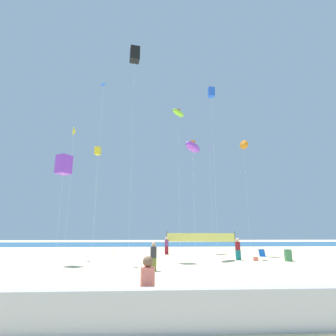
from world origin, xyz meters
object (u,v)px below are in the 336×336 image
Objects in this scene: kite_violet_diamond at (210,155)px; trash_barrel at (288,255)px; toddler_figure at (161,307)px; kite_orange_delta at (244,145)px; beachgoer_maroon_shirt at (238,248)px; volleyball_net at (200,238)px; kite_blue_diamond at (102,93)px; beach_handbag at (256,259)px; kite_yellow_box at (98,151)px; kite_black_box at (135,55)px; kite_violet_inflatable at (193,147)px; kite_violet_box at (64,165)px; kite_blue_box at (211,93)px; mother_figure at (148,287)px; kite_lime_inflatable at (178,113)px; beachgoer_plum_shirt at (167,245)px; beachgoer_charcoal_shirt at (153,255)px; kite_yellow_delta at (74,132)px; folding_beach_chair at (263,254)px.

trash_barrel is at bearing -75.03° from kite_violet_diamond.
kite_orange_delta reaches higher than toddler_figure.
beachgoer_maroon_shirt reaches higher than toddler_figure.
volleyball_net is 18.02m from kite_blue_diamond.
beach_handbag is at bearing -86.03° from kite_violet_diamond.
toddler_figure is 34.29m from kite_yellow_box.
kite_violet_diamond is (9.86, 9.87, -8.17)m from kite_black_box.
kite_violet_box is at bearing -162.22° from kite_violet_inflatable.
toddler_figure is at bearing -107.14° from kite_blue_box.
kite_black_box is at bearing 50.70° from kite_blue_diamond.
trash_barrel is 0.07× the size of kite_violet_diamond.
kite_violet_box is 20.13m from kite_blue_box.
mother_figure is 29.37m from kite_blue_box.
kite_lime_inflatable is at bearing 125.56° from volleyball_net.
beachgoer_maroon_shirt is at bearing -66.53° from kite_lime_inflatable.
toddler_figure is 0.11× the size of volleyball_net.
beachgoer_plum_shirt is at bearing 115.39° from kite_violet_inflatable.
beachgoer_maroon_shirt reaches higher than beachgoer_charcoal_shirt.
trash_barrel is 0.06× the size of kite_blue_diamond.
kite_yellow_delta is (-11.74, 0.94, 1.71)m from kite_violet_inflatable.
mother_figure is 4.44× the size of beach_handbag.
folding_beach_chair is at bearing -9.62° from kite_black_box.
folding_beach_chair is at bearing 154.33° from trash_barrel.
beachgoer_charcoal_shirt is 0.12× the size of kite_orange_delta.
folding_beach_chair is at bearing 25.48° from beach_handbag.
volleyball_net reaches higher than trash_barrel.
kite_black_box reaches higher than beach_handbag.
trash_barrel is 0.08× the size of kite_violet_inflatable.
beachgoer_plum_shirt reaches higher than trash_barrel.
trash_barrel is (1.78, -0.86, -0.00)m from folding_beach_chair.
kite_blue_box is (11.68, 7.59, 4.65)m from kite_blue_diamond.
kite_blue_diamond is at bearing -141.19° from volleyball_net.
beachgoer_charcoal_shirt is (0.19, 9.69, 0.00)m from mother_figure.
folding_beach_chair is (7.82, -6.35, -0.49)m from beachgoer_plum_shirt.
kite_black_box reaches higher than kite_yellow_box.
beach_handbag is 0.02× the size of kite_lime_inflatable.
kite_orange_delta is 1.30× the size of kite_violet_inflatable.
kite_blue_box is (6.95, 12.26, 18.15)m from beachgoer_charcoal_shirt.
kite_lime_inflatable is (-4.08, 9.39, 16.76)m from beachgoer_maroon_shirt.
kite_lime_inflatable is (1.72, 3.30, 16.78)m from beachgoer_plum_shirt.
kite_yellow_delta is at bearing -164.96° from kite_blue_box.
kite_blue_diamond is at bearing 19.63° from kite_violet_box.
kite_blue_diamond is at bearing -151.91° from beachgoer_maroon_shirt.
kite_black_box is 1.49× the size of kite_yellow_box.
beachgoer_plum_shirt is 0.13× the size of kite_violet_diamond.
beachgoer_maroon_shirt is at bearing -92.04° from kite_violet_diamond.
kite_violet_inflatable reaches higher than beachgoer_plum_shirt.
kite_yellow_box is at bearing 32.27° from beachgoer_plum_shirt.
kite_violet_inflatable is (5.95, -0.45, -10.37)m from kite_black_box.
mother_figure is 0.11× the size of kite_blue_diamond.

